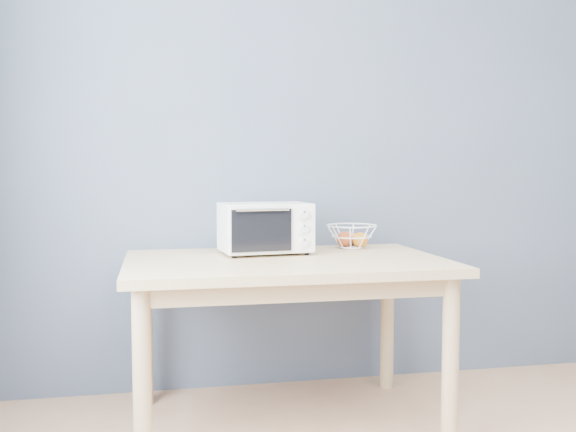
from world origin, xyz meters
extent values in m
cube|color=slate|center=(0.00, 2.25, 1.30)|extent=(4.00, 0.01, 2.60)
cube|color=tan|center=(-0.58, 1.70, 0.73)|extent=(1.40, 0.90, 0.04)
cylinder|color=tan|center=(-1.20, 1.33, 0.35)|extent=(0.07, 0.07, 0.71)
cylinder|color=tan|center=(0.04, 1.33, 0.35)|extent=(0.07, 0.07, 0.71)
cylinder|color=tan|center=(-1.20, 2.07, 0.35)|extent=(0.07, 0.07, 0.71)
cylinder|color=tan|center=(0.04, 2.07, 0.35)|extent=(0.07, 0.07, 0.71)
cube|color=white|center=(-0.64, 1.88, 0.88)|extent=(0.43, 0.31, 0.23)
cube|color=black|center=(-0.70, 1.87, 0.87)|extent=(0.28, 0.26, 0.18)
cube|color=black|center=(-0.68, 1.73, 0.87)|extent=(0.27, 0.04, 0.19)
cylinder|color=silver|center=(-0.68, 1.72, 0.97)|extent=(0.24, 0.04, 0.01)
cube|color=white|center=(-0.49, 1.76, 0.88)|extent=(0.11, 0.02, 0.21)
cylinder|color=black|center=(-0.80, 1.76, 0.76)|extent=(0.02, 0.02, 0.01)
cylinder|color=black|center=(-0.46, 1.79, 0.76)|extent=(0.02, 0.02, 0.01)
cylinder|color=black|center=(-0.83, 1.96, 0.76)|extent=(0.02, 0.02, 0.01)
cylinder|color=black|center=(-0.48, 2.00, 0.76)|extent=(0.02, 0.02, 0.01)
cylinder|color=silver|center=(-0.49, 1.75, 0.94)|extent=(0.04, 0.02, 0.04)
cylinder|color=silver|center=(-0.49, 1.75, 0.88)|extent=(0.04, 0.02, 0.04)
cylinder|color=silver|center=(-0.49, 1.75, 0.81)|extent=(0.04, 0.02, 0.04)
torus|color=white|center=(-0.18, 2.00, 0.87)|extent=(0.34, 0.34, 0.01)
torus|color=white|center=(-0.18, 2.00, 0.81)|extent=(0.26, 0.26, 0.01)
torus|color=white|center=(-0.18, 2.00, 0.76)|extent=(0.16, 0.16, 0.01)
sphere|color=red|center=(-0.22, 2.01, 0.80)|extent=(0.08, 0.08, 0.08)
sphere|color=orange|center=(-0.14, 1.98, 0.79)|extent=(0.08, 0.08, 0.08)
sphere|color=#D68353|center=(-0.18, 2.05, 0.79)|extent=(0.08, 0.08, 0.08)
camera|label=1|loc=(-1.14, -1.07, 1.14)|focal=40.00mm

